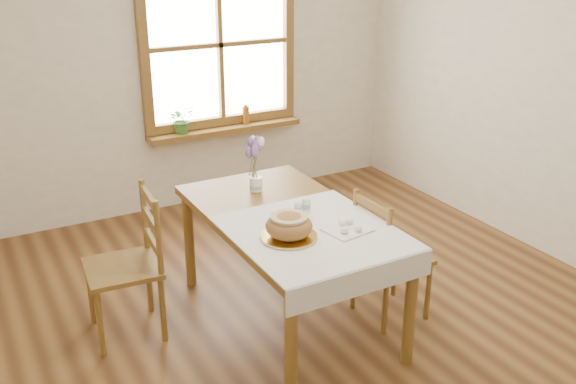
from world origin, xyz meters
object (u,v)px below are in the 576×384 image
object	(u,v)px
chair_left	(122,266)
dining_table	(288,227)
flower_vase	(256,185)
bread_plate	(289,237)
chair_right	(392,255)

from	to	relation	value
chair_left	dining_table	bearing A→B (deg)	73.79
dining_table	flower_vase	world-z (taller)	flower_vase
dining_table	flower_vase	bearing A→B (deg)	90.52
dining_table	bread_plate	distance (m)	0.37
dining_table	bread_plate	size ratio (longest dim) A/B	5.14
chair_left	chair_right	bearing A→B (deg)	73.10
chair_left	flower_vase	xyz separation A→B (m)	(0.95, 0.07, 0.33)
chair_right	bread_plate	xyz separation A→B (m)	(-0.79, -0.05, 0.34)
dining_table	chair_left	distance (m)	1.04
chair_right	flower_vase	size ratio (longest dim) A/B	9.14
dining_table	chair_left	bearing A→B (deg)	159.11
dining_table	chair_right	size ratio (longest dim) A/B	1.85
dining_table	bread_plate	xyz separation A→B (m)	(-0.17, -0.31, 0.10)
chair_left	chair_right	world-z (taller)	chair_left
chair_left	flower_vase	bearing A→B (deg)	98.95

